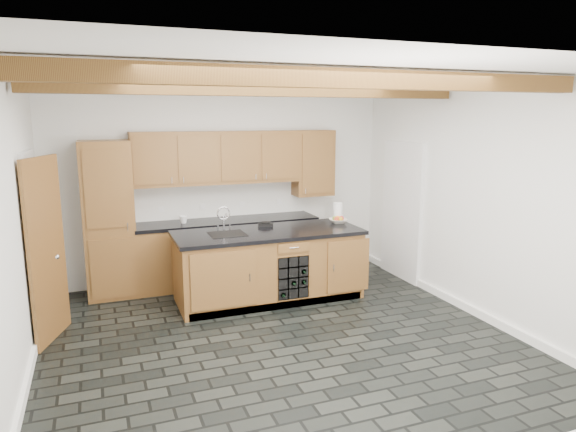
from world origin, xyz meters
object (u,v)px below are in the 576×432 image
at_px(kitchen_scale, 265,224).
at_px(paper_towel, 338,212).
at_px(fruit_bowl, 338,221).
at_px(island, 269,265).

height_order(kitchen_scale, paper_towel, paper_towel).
bearing_deg(fruit_bowl, kitchen_scale, 171.38).
distance_m(kitchen_scale, paper_towel, 1.07).
relative_size(kitchen_scale, fruit_bowl, 0.89).
relative_size(island, fruit_bowl, 9.98).
bearing_deg(fruit_bowl, island, -172.65).
xyz_separation_m(fruit_bowl, paper_towel, (0.04, 0.10, 0.11)).
height_order(island, fruit_bowl, fruit_bowl).
relative_size(island, kitchen_scale, 11.15).
relative_size(fruit_bowl, paper_towel, 0.91).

